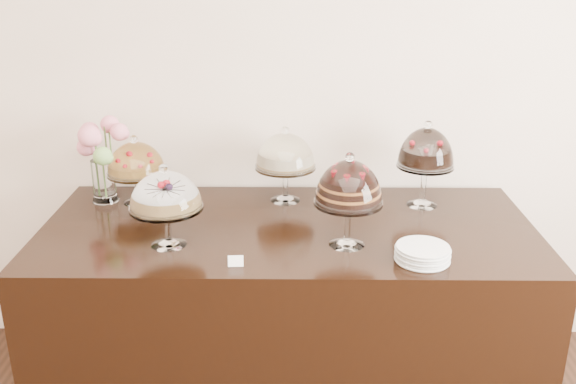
{
  "coord_description": "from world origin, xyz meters",
  "views": [
    {
      "loc": [
        -0.12,
        -0.18,
        2.05
      ],
      "look_at": [
        -0.15,
        2.4,
        1.08
      ],
      "focal_mm": 40.0,
      "sensor_mm": 36.0,
      "label": 1
    }
  ],
  "objects_px": {
    "cake_stand_cheesecake": "(285,154)",
    "cake_stand_fruit_tart": "(136,162)",
    "cake_stand_dark_choco": "(426,151)",
    "plate_stack": "(423,253)",
    "cake_stand_sugar_sponge": "(165,195)",
    "cake_stand_choco_layer": "(349,186)",
    "display_counter": "(288,313)",
    "flower_vase": "(100,153)"
  },
  "relations": [
    {
      "from": "cake_stand_sugar_sponge",
      "to": "cake_stand_fruit_tart",
      "type": "xyz_separation_m",
      "value": [
        -0.24,
        0.48,
        -0.02
      ]
    },
    {
      "from": "display_counter",
      "to": "plate_stack",
      "type": "bearing_deg",
      "value": -32.34
    },
    {
      "from": "cake_stand_cheesecake",
      "to": "cake_stand_fruit_tart",
      "type": "distance_m",
      "value": 0.72
    },
    {
      "from": "cake_stand_cheesecake",
      "to": "cake_stand_dark_choco",
      "type": "bearing_deg",
      "value": -4.78
    },
    {
      "from": "cake_stand_sugar_sponge",
      "to": "cake_stand_dark_choco",
      "type": "relative_size",
      "value": 0.85
    },
    {
      "from": "cake_stand_sugar_sponge",
      "to": "cake_stand_choco_layer",
      "type": "bearing_deg",
      "value": 0.71
    },
    {
      "from": "cake_stand_dark_choco",
      "to": "plate_stack",
      "type": "bearing_deg",
      "value": -100.41
    },
    {
      "from": "display_counter",
      "to": "cake_stand_fruit_tart",
      "type": "xyz_separation_m",
      "value": [
        -0.73,
        0.28,
        0.66
      ]
    },
    {
      "from": "cake_stand_choco_layer",
      "to": "cake_stand_dark_choco",
      "type": "height_order",
      "value": "cake_stand_dark_choco"
    },
    {
      "from": "cake_stand_dark_choco",
      "to": "plate_stack",
      "type": "relative_size",
      "value": 1.96
    },
    {
      "from": "cake_stand_dark_choco",
      "to": "display_counter",
      "type": "bearing_deg",
      "value": -158.19
    },
    {
      "from": "cake_stand_fruit_tart",
      "to": "display_counter",
      "type": "bearing_deg",
      "value": -20.93
    },
    {
      "from": "cake_stand_fruit_tart",
      "to": "plate_stack",
      "type": "height_order",
      "value": "cake_stand_fruit_tart"
    },
    {
      "from": "cake_stand_dark_choco",
      "to": "flower_vase",
      "type": "height_order",
      "value": "cake_stand_dark_choco"
    },
    {
      "from": "cake_stand_fruit_tart",
      "to": "flower_vase",
      "type": "height_order",
      "value": "flower_vase"
    },
    {
      "from": "cake_stand_choco_layer",
      "to": "plate_stack",
      "type": "relative_size",
      "value": 1.89
    },
    {
      "from": "cake_stand_sugar_sponge",
      "to": "cake_stand_cheesecake",
      "type": "distance_m",
      "value": 0.71
    },
    {
      "from": "cake_stand_cheesecake",
      "to": "display_counter",
      "type": "bearing_deg",
      "value": -86.94
    },
    {
      "from": "cake_stand_choco_layer",
      "to": "plate_stack",
      "type": "distance_m",
      "value": 0.4
    },
    {
      "from": "plate_stack",
      "to": "cake_stand_cheesecake",
      "type": "bearing_deg",
      "value": 130.24
    },
    {
      "from": "display_counter",
      "to": "cake_stand_fruit_tart",
      "type": "distance_m",
      "value": 1.02
    },
    {
      "from": "display_counter",
      "to": "cake_stand_sugar_sponge",
      "type": "relative_size",
      "value": 6.19
    },
    {
      "from": "cake_stand_dark_choco",
      "to": "flower_vase",
      "type": "bearing_deg",
      "value": 178.45
    },
    {
      "from": "cake_stand_cheesecake",
      "to": "flower_vase",
      "type": "bearing_deg",
      "value": -179.13
    },
    {
      "from": "cake_stand_choco_layer",
      "to": "cake_stand_cheesecake",
      "type": "relative_size",
      "value": 1.08
    },
    {
      "from": "cake_stand_dark_choco",
      "to": "cake_stand_fruit_tart",
      "type": "relative_size",
      "value": 1.24
    },
    {
      "from": "cake_stand_sugar_sponge",
      "to": "plate_stack",
      "type": "xyz_separation_m",
      "value": [
        1.03,
        -0.14,
        -0.19
      ]
    },
    {
      "from": "cake_stand_cheesecake",
      "to": "cake_stand_dark_choco",
      "type": "distance_m",
      "value": 0.67
    },
    {
      "from": "cake_stand_dark_choco",
      "to": "cake_stand_sugar_sponge",
      "type": "bearing_deg",
      "value": -158.01
    },
    {
      "from": "cake_stand_sugar_sponge",
      "to": "display_counter",
      "type": "bearing_deg",
      "value": 22.22
    },
    {
      "from": "cake_stand_choco_layer",
      "to": "cake_stand_fruit_tart",
      "type": "distance_m",
      "value": 1.09
    },
    {
      "from": "cake_stand_choco_layer",
      "to": "cake_stand_fruit_tart",
      "type": "bearing_deg",
      "value": 154.2
    },
    {
      "from": "display_counter",
      "to": "cake_stand_fruit_tart",
      "type": "height_order",
      "value": "cake_stand_fruit_tart"
    },
    {
      "from": "cake_stand_sugar_sponge",
      "to": "cake_stand_fruit_tart",
      "type": "distance_m",
      "value": 0.54
    },
    {
      "from": "cake_stand_sugar_sponge",
      "to": "cake_stand_cheesecake",
      "type": "height_order",
      "value": "cake_stand_cheesecake"
    },
    {
      "from": "cake_stand_cheesecake",
      "to": "cake_stand_dark_choco",
      "type": "xyz_separation_m",
      "value": [
        0.66,
        -0.06,
        0.03
      ]
    },
    {
      "from": "plate_stack",
      "to": "cake_stand_sugar_sponge",
      "type": "bearing_deg",
      "value": 172.49
    },
    {
      "from": "cake_stand_fruit_tart",
      "to": "cake_stand_choco_layer",
      "type": "bearing_deg",
      "value": -25.8
    },
    {
      "from": "flower_vase",
      "to": "plate_stack",
      "type": "xyz_separation_m",
      "value": [
        1.44,
        -0.64,
        -0.21
      ]
    },
    {
      "from": "cake_stand_sugar_sponge",
      "to": "plate_stack",
      "type": "relative_size",
      "value": 1.66
    },
    {
      "from": "cake_stand_sugar_sponge",
      "to": "cake_stand_cheesecake",
      "type": "xyz_separation_m",
      "value": [
        0.48,
        0.52,
        0.01
      ]
    },
    {
      "from": "cake_stand_cheesecake",
      "to": "flower_vase",
      "type": "xyz_separation_m",
      "value": [
        -0.89,
        -0.01,
        0.01
      ]
    }
  ]
}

